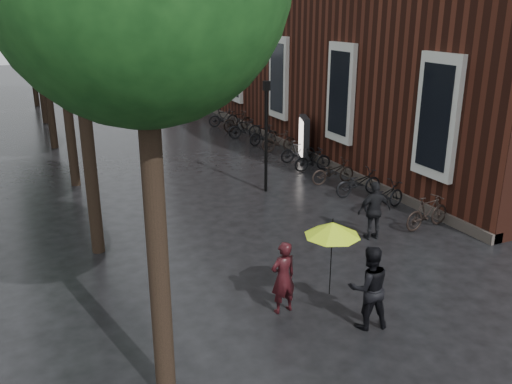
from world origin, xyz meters
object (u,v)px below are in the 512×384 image
person_black (369,287)px  pedestrian_walking (374,211)px  ad_lightbox (304,139)px  lamp_post (266,126)px  parked_bicycles (297,152)px  person_burgundy (283,277)px

person_black → pedestrian_walking: person_black is taller
ad_lightbox → lamp_post: 4.49m
parked_bicycles → ad_lightbox: (0.45, 0.26, 0.44)m
pedestrian_walking → ad_lightbox: size_ratio=0.89×
pedestrian_walking → parked_bicycles: 7.73m
pedestrian_walking → lamp_post: (-0.90, 4.84, 1.46)m
person_burgundy → pedestrian_walking: (3.95, 2.29, 0.03)m
person_burgundy → pedestrian_walking: 4.57m
lamp_post → ad_lightbox: bearing=43.1°
lamp_post → parked_bicycles: bearing=45.0°
person_burgundy → lamp_post: size_ratio=0.42×
person_black → parked_bicycles: person_black is taller
pedestrian_walking → lamp_post: 5.14m
parked_bicycles → lamp_post: lamp_post is taller
ad_lightbox → lamp_post: lamp_post is taller
person_black → pedestrian_walking: bearing=-114.6°
person_burgundy → lamp_post: lamp_post is taller
parked_bicycles → person_black: bearing=-112.2°
person_burgundy → ad_lightbox: (6.18, 10.06, 0.13)m
person_black → ad_lightbox: 12.27m
parked_bicycles → ad_lightbox: size_ratio=8.89×
person_black → lamp_post: bearing=-89.0°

